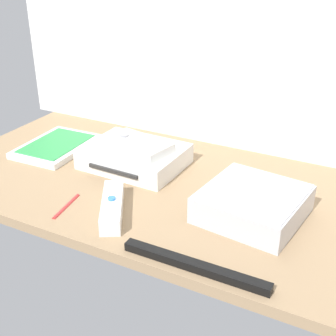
{
  "coord_description": "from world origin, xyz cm",
  "views": [
    {
      "loc": [
        37.98,
        -72.88,
        45.24
      ],
      "look_at": [
        0.0,
        0.0,
        4.0
      ],
      "focal_mm": 49.18,
      "sensor_mm": 36.0,
      "label": 1
    }
  ],
  "objects": [
    {
      "name": "stylus_pen",
      "position": [
        -13.14,
        -16.16,
        0.35
      ],
      "size": [
        2.04,
        9.0,
        0.7
      ],
      "primitive_type": "cylinder",
      "rotation": [
        0.0,
        1.57,
        1.72
      ],
      "color": "red",
      "rests_on": "ground_plane"
    },
    {
      "name": "game_case",
      "position": [
        -31.96,
        3.74,
        0.76
      ],
      "size": [
        14.25,
        19.46,
        1.56
      ],
      "rotation": [
        0.0,
        0.0,
        0.03
      ],
      "color": "white",
      "rests_on": "ground_plane"
    },
    {
      "name": "mini_computer",
      "position": [
        18.79,
        -3.2,
        2.64
      ],
      "size": [
        18.89,
        18.89,
        5.3
      ],
      "rotation": [
        0.0,
        0.0,
        -0.12
      ],
      "color": "silver",
      "rests_on": "ground_plane"
    },
    {
      "name": "game_console",
      "position": [
        -10.83,
        4.83,
        2.2
      ],
      "size": [
        21.43,
        16.95,
        4.4
      ],
      "rotation": [
        0.0,
        0.0,
        -0.03
      ],
      "color": "white",
      "rests_on": "ground_plane"
    },
    {
      "name": "ground_plane",
      "position": [
        0.0,
        0.0,
        -1.0
      ],
      "size": [
        100.0,
        48.0,
        2.0
      ],
      "primitive_type": "cube",
      "color": "#9E7F5B",
      "rests_on": "ground"
    },
    {
      "name": "sensor_bar",
      "position": [
        15.84,
        -21.67,
        0.7
      ],
      "size": [
        24.0,
        1.87,
        1.4
      ],
      "primitive_type": "cube",
      "rotation": [
        0.0,
        0.0,
        0.0
      ],
      "color": "black",
      "rests_on": "ground_plane"
    },
    {
      "name": "back_wall",
      "position": [
        0.0,
        24.6,
        32.0
      ],
      "size": [
        110.0,
        1.2,
        64.0
      ],
      "primitive_type": "cube",
      "color": "white",
      "rests_on": "ground"
    },
    {
      "name": "remote_classic_pad",
      "position": [
        -9.59,
        4.29,
        5.41
      ],
      "size": [
        15.77,
        10.88,
        2.4
      ],
      "rotation": [
        0.0,
        0.0,
        -0.21
      ],
      "color": "white",
      "rests_on": "game_console"
    },
    {
      "name": "remote_wand",
      "position": [
        -4.08,
        -14.14,
        1.51
      ],
      "size": [
        10.57,
        14.6,
        3.4
      ],
      "rotation": [
        0.0,
        0.0,
        0.53
      ],
      "color": "white",
      "rests_on": "ground_plane"
    }
  ]
}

